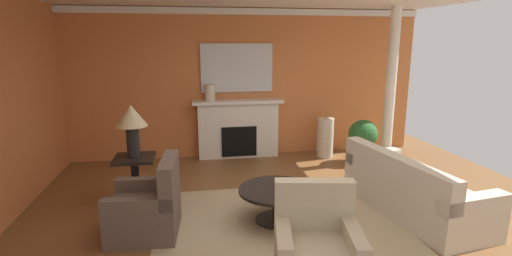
{
  "coord_description": "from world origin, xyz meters",
  "views": [
    {
      "loc": [
        -1.02,
        -4.62,
        2.31
      ],
      "look_at": [
        -0.04,
        1.05,
        1.0
      ],
      "focal_mm": 26.91,
      "sensor_mm": 36.0,
      "label": 1
    }
  ],
  "objects_px": {
    "coffee_table": "(277,197)",
    "side_table": "(136,177)",
    "armchair_near_window": "(148,210)",
    "table_lamp": "(132,121)",
    "vase_tall_corner": "(325,138)",
    "vase_mantel_left": "(210,93)",
    "potted_plant": "(363,137)",
    "armchair_facing_fireplace": "(317,253)",
    "fireplace": "(238,130)",
    "sofa": "(411,192)",
    "mantel_mirror": "(237,68)"
  },
  "relations": [
    {
      "from": "coffee_table",
      "to": "side_table",
      "type": "xyz_separation_m",
      "value": [
        -1.88,
        0.9,
        0.06
      ]
    },
    {
      "from": "armchair_near_window",
      "to": "table_lamp",
      "type": "relative_size",
      "value": 1.27
    },
    {
      "from": "armchair_near_window",
      "to": "vase_tall_corner",
      "type": "distance_m",
      "value": 4.21
    },
    {
      "from": "side_table",
      "to": "vase_mantel_left",
      "type": "height_order",
      "value": "vase_mantel_left"
    },
    {
      "from": "vase_tall_corner",
      "to": "table_lamp",
      "type": "bearing_deg",
      "value": -153.42
    },
    {
      "from": "coffee_table",
      "to": "potted_plant",
      "type": "relative_size",
      "value": 1.2
    },
    {
      "from": "armchair_facing_fireplace",
      "to": "vase_tall_corner",
      "type": "xyz_separation_m",
      "value": [
        1.52,
        3.98,
        0.09
      ]
    },
    {
      "from": "fireplace",
      "to": "sofa",
      "type": "height_order",
      "value": "fireplace"
    },
    {
      "from": "potted_plant",
      "to": "vase_mantel_left",
      "type": "bearing_deg",
      "value": 166.52
    },
    {
      "from": "sofa",
      "to": "side_table",
      "type": "bearing_deg",
      "value": 165.42
    },
    {
      "from": "side_table",
      "to": "sofa",
      "type": "bearing_deg",
      "value": -14.58
    },
    {
      "from": "armchair_facing_fireplace",
      "to": "armchair_near_window",
      "type": "bearing_deg",
      "value": 143.22
    },
    {
      "from": "armchair_near_window",
      "to": "armchair_facing_fireplace",
      "type": "bearing_deg",
      "value": -36.78
    },
    {
      "from": "vase_tall_corner",
      "to": "mantel_mirror",
      "type": "bearing_deg",
      "value": 166.38
    },
    {
      "from": "armchair_near_window",
      "to": "side_table",
      "type": "distance_m",
      "value": 1.0
    },
    {
      "from": "side_table",
      "to": "table_lamp",
      "type": "distance_m",
      "value": 0.82
    },
    {
      "from": "armchair_near_window",
      "to": "vase_tall_corner",
      "type": "relative_size",
      "value": 1.19
    },
    {
      "from": "armchair_near_window",
      "to": "potted_plant",
      "type": "bearing_deg",
      "value": 30.66
    },
    {
      "from": "sofa",
      "to": "armchair_near_window",
      "type": "bearing_deg",
      "value": 179.92
    },
    {
      "from": "table_lamp",
      "to": "potted_plant",
      "type": "height_order",
      "value": "table_lamp"
    },
    {
      "from": "armchair_near_window",
      "to": "armchair_facing_fireplace",
      "type": "distance_m",
      "value": 2.13
    },
    {
      "from": "armchair_facing_fireplace",
      "to": "vase_mantel_left",
      "type": "distance_m",
      "value": 4.42
    },
    {
      "from": "fireplace",
      "to": "potted_plant",
      "type": "height_order",
      "value": "fireplace"
    },
    {
      "from": "fireplace",
      "to": "vase_mantel_left",
      "type": "distance_m",
      "value": 0.95
    },
    {
      "from": "coffee_table",
      "to": "vase_mantel_left",
      "type": "height_order",
      "value": "vase_mantel_left"
    },
    {
      "from": "armchair_facing_fireplace",
      "to": "table_lamp",
      "type": "height_order",
      "value": "table_lamp"
    },
    {
      "from": "potted_plant",
      "to": "coffee_table",
      "type": "bearing_deg",
      "value": -134.99
    },
    {
      "from": "mantel_mirror",
      "to": "armchair_facing_fireplace",
      "type": "height_order",
      "value": "mantel_mirror"
    },
    {
      "from": "fireplace",
      "to": "side_table",
      "type": "height_order",
      "value": "fireplace"
    },
    {
      "from": "armchair_near_window",
      "to": "potted_plant",
      "type": "distance_m",
      "value": 4.45
    },
    {
      "from": "mantel_mirror",
      "to": "vase_mantel_left",
      "type": "xyz_separation_m",
      "value": [
        -0.55,
        -0.17,
        -0.46
      ]
    },
    {
      "from": "vase_mantel_left",
      "to": "coffee_table",
      "type": "bearing_deg",
      "value": -76.77
    },
    {
      "from": "vase_tall_corner",
      "to": "side_table",
      "type": "bearing_deg",
      "value": -153.42
    },
    {
      "from": "mantel_mirror",
      "to": "armchair_near_window",
      "type": "bearing_deg",
      "value": -115.46
    },
    {
      "from": "sofa",
      "to": "vase_tall_corner",
      "type": "bearing_deg",
      "value": 95.39
    },
    {
      "from": "armchair_near_window",
      "to": "armchair_facing_fireplace",
      "type": "height_order",
      "value": "same"
    },
    {
      "from": "coffee_table",
      "to": "table_lamp",
      "type": "height_order",
      "value": "table_lamp"
    },
    {
      "from": "sofa",
      "to": "coffee_table",
      "type": "bearing_deg",
      "value": 177.91
    },
    {
      "from": "table_lamp",
      "to": "vase_mantel_left",
      "type": "xyz_separation_m",
      "value": [
        1.2,
        1.99,
        0.1
      ]
    },
    {
      "from": "armchair_facing_fireplace",
      "to": "potted_plant",
      "type": "height_order",
      "value": "armchair_facing_fireplace"
    },
    {
      "from": "fireplace",
      "to": "sofa",
      "type": "relative_size",
      "value": 0.82
    },
    {
      "from": "coffee_table",
      "to": "sofa",
      "type": "bearing_deg",
      "value": -2.09
    },
    {
      "from": "fireplace",
      "to": "coffee_table",
      "type": "bearing_deg",
      "value": -87.46
    },
    {
      "from": "potted_plant",
      "to": "vase_tall_corner",
      "type": "bearing_deg",
      "value": 143.66
    },
    {
      "from": "mantel_mirror",
      "to": "vase_tall_corner",
      "type": "xyz_separation_m",
      "value": [
        1.73,
        -0.42,
        -1.39
      ]
    },
    {
      "from": "mantel_mirror",
      "to": "coffee_table",
      "type": "xyz_separation_m",
      "value": [
        0.13,
        -3.07,
        -1.46
      ]
    },
    {
      "from": "vase_mantel_left",
      "to": "side_table",
      "type": "bearing_deg",
      "value": -120.99
    },
    {
      "from": "armchair_facing_fireplace",
      "to": "table_lamp",
      "type": "bearing_deg",
      "value": 131.21
    },
    {
      "from": "potted_plant",
      "to": "sofa",
      "type": "bearing_deg",
      "value": -98.61
    },
    {
      "from": "side_table",
      "to": "vase_tall_corner",
      "type": "distance_m",
      "value": 3.89
    }
  ]
}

